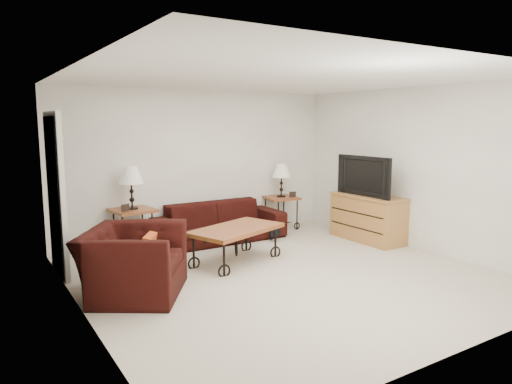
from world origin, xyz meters
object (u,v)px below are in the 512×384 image
Objects in this scene: armchair at (134,262)px; lamp_left at (131,188)px; lamp_right at (281,180)px; tv_stand at (368,218)px; side_table_right at (281,213)px; backpack at (271,229)px; coffee_table at (236,245)px; sofa at (220,222)px; side_table_left at (133,230)px; television at (368,176)px.

lamp_left is at bearing 16.06° from armchair.
tv_stand is (0.73, -1.47, -0.53)m from lamp_right.
armchair is at bearing -174.65° from tv_stand.
side_table_right is 1.61× the size of backpack.
lamp_right is at bearing 38.35° from coffee_table.
tv_stand is (2.49, -0.08, 0.13)m from coffee_table.
lamp_right reaches higher than tv_stand.
lamp_left is 0.51× the size of tv_stand.
lamp_left is at bearing 157.36° from tv_stand.
lamp_right is 1.61× the size of backpack.
lamp_left reaches higher than side_table_right.
armchair is at bearing -142.17° from backpack.
lamp_right is at bearing 116.53° from tv_stand.
coffee_table is at bearing -141.65° from lamp_right.
armchair is at bearing -151.18° from side_table_right.
sofa is at bearing 161.88° from backpack.
coffee_table is 1.68m from armchair.
side_table_right is at bearing 38.35° from coffee_table.
side_table_left reaches higher than coffee_table.
side_table_right is at bearing 7.45° from sofa.
side_table_right is at bearing 116.53° from tv_stand.
sofa is 5.75× the size of backpack.
backpack is at bearing -32.48° from armchair.
armchair reaches higher than side_table_right.
coffee_table is (1.03, -1.39, -0.07)m from side_table_left.
lamp_right is at bearing 7.45° from sofa.
backpack is (-1.36, 0.84, -0.91)m from television.
tv_stand is (0.73, -1.47, 0.08)m from side_table_right.
lamp_left is 2.79m from lamp_right.
lamp_right reaches higher than sofa.
armchair is (-3.37, -1.85, -0.53)m from lamp_right.
side_table_left is 3.82m from tv_stand.
lamp_left is (-2.79, 0.00, 0.68)m from side_table_right.
television is (0.71, -1.47, 0.79)m from side_table_right.
side_table_left is at bearing 126.65° from coffee_table.
coffee_table is 1.14× the size of armchair.
lamp_right reaches higher than coffee_table.
armchair is 4.16m from television.
tv_stand is at bearing -17.58° from backpack.
backpack is at bearing -31.81° from sofa.
lamp_right is at bearing 0.00° from lamp_left.
armchair is (-3.37, -1.85, 0.08)m from side_table_right.
coffee_table is at bearing -53.35° from side_table_left.
sofa is 1.43m from side_table_left.
armchair is at bearing -107.31° from lamp_left.
side_table_left is at bearing 177.26° from backpack.
side_table_left reaches higher than sofa.
side_table_left is 3.88m from television.
sofa is 1.84× the size of armchair.
coffee_table is (-0.38, -1.21, -0.07)m from sofa.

